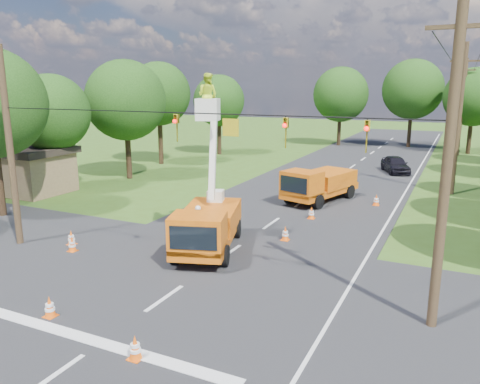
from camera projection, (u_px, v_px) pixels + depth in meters
The scene contains 29 objects.
ground at pixel (322, 188), 33.85m from camera, with size 140.00×140.00×0.00m, color #375419.
road_main at pixel (322, 188), 33.85m from camera, with size 12.00×100.00×0.06m, color black.
road_cross at pixel (194, 278), 18.00m from camera, with size 56.00×10.00×0.07m, color black.
stop_bar at pixel (101, 344), 13.42m from camera, with size 9.00×0.45×0.02m, color silver.
edge_line at pixel (403, 196), 31.50m from camera, with size 0.12×90.00×0.02m, color silver.
bucket_truck at pixel (207, 215), 20.63m from camera, with size 3.89×6.29×7.78m.
second_truck at pixel (319, 184), 29.67m from camera, with size 3.78×6.32×2.23m.
ground_worker at pixel (198, 231), 20.58m from camera, with size 0.73×0.48×2.01m, color orange.
distant_car at pixel (395, 164), 39.71m from camera, with size 1.70×4.22×1.44m, color black.
traffic_cone_0 at pixel (50, 307), 14.90m from camera, with size 0.38×0.38×0.71m.
traffic_cone_1 at pixel (135, 348), 12.59m from camera, with size 0.38×0.38×0.71m.
traffic_cone_2 at pixel (285, 234), 22.30m from camera, with size 0.38×0.38×0.71m.
traffic_cone_3 at pixel (311, 213), 25.92m from camera, with size 0.38×0.38×0.71m.
traffic_cone_4 at pixel (72, 244), 20.80m from camera, with size 0.38×0.38×0.71m.
traffic_cone_5 at pixel (71, 238), 21.67m from camera, with size 0.38×0.38×0.71m.
traffic_cone_6 at pixel (376, 200), 28.81m from camera, with size 0.38×0.38×0.71m.
pole_right_near at pixel (447, 163), 13.30m from camera, with size 1.80×0.30×10.00m.
pole_right_mid at pixel (459, 119), 30.91m from camera, with size 1.80×0.30×10.00m.
pole_right_far at pixel (462, 107), 48.51m from camera, with size 1.80×0.30×10.00m.
pole_left at pixel (10, 148), 20.98m from camera, with size 0.30×0.30×9.00m.
signal_span at pixel (247, 127), 15.76m from camera, with size 18.00×0.29×1.07m.
shed at pixel (29, 169), 32.23m from camera, with size 5.50×4.50×3.15m.
tree_left_c at pixel (51, 113), 31.63m from camera, with size 5.20×5.20×8.06m.
tree_left_d at pixel (126, 101), 36.13m from camera, with size 6.20×6.20×9.24m.
tree_left_e at pixel (159, 94), 42.96m from camera, with size 5.80×5.80×9.41m.
tree_left_f at pixel (219, 101), 49.35m from camera, with size 5.40×5.40×8.40m.
tree_far_a at pixel (341, 95), 56.57m from camera, with size 6.60×6.60×9.50m.
tree_far_b at pixel (413, 89), 54.84m from camera, with size 7.00×7.00×10.32m.
tree_far_c at pixel (474, 97), 49.64m from camera, with size 6.20×6.20×9.18m.
Camera 1 is at (8.82, -12.42, 7.26)m, focal length 35.00 mm.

